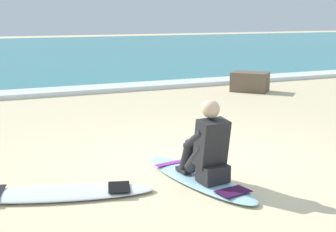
% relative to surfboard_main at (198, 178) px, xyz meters
% --- Properties ---
extents(ground_plane, '(80.00, 80.00, 0.00)m').
position_rel_surfboard_main_xyz_m(ground_plane, '(0.29, 0.60, -0.04)').
color(ground_plane, beige).
extents(sea, '(80.00, 28.00, 0.10)m').
position_rel_surfboard_main_xyz_m(sea, '(0.29, 20.87, 0.01)').
color(sea, teal).
rests_on(sea, ground).
extents(breaking_foam, '(80.00, 0.90, 0.11)m').
position_rel_surfboard_main_xyz_m(breaking_foam, '(0.29, 7.17, 0.02)').
color(breaking_foam, white).
rests_on(breaking_foam, ground).
extents(surfboard_main, '(0.82, 2.08, 0.08)m').
position_rel_surfboard_main_xyz_m(surfboard_main, '(0.00, 0.00, 0.00)').
color(surfboard_main, '#9ED1E5').
rests_on(surfboard_main, ground).
extents(surfer_seated, '(0.40, 0.73, 0.95)m').
position_rel_surfboard_main_xyz_m(surfer_seated, '(0.03, -0.16, 0.40)').
color(surfer_seated, '#232326').
rests_on(surfer_seated, surfboard_main).
extents(surfboard_spare_near, '(2.24, 1.13, 0.08)m').
position_rel_surfboard_main_xyz_m(surfboard_spare_near, '(-1.66, 0.20, -0.00)').
color(surfboard_spare_near, silver).
rests_on(surfboard_spare_near, ground).
extents(shoreline_rock, '(1.08, 1.09, 0.50)m').
position_rel_surfboard_main_xyz_m(shoreline_rock, '(4.40, 5.49, 0.21)').
color(shoreline_rock, brown).
rests_on(shoreline_rock, ground).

